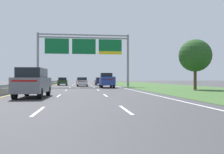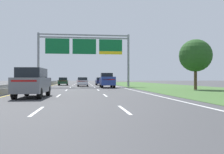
{
  "view_description": "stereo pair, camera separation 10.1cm",
  "coord_description": "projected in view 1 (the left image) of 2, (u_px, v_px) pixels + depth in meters",
  "views": [
    {
      "loc": [
        -0.05,
        0.15,
        1.37
      ],
      "look_at": [
        2.88,
        23.37,
        1.51
      ],
      "focal_mm": 38.53,
      "sensor_mm": 36.0,
      "label": 1
    },
    {
      "loc": [
        0.05,
        0.14,
        1.37
      ],
      "look_at": [
        2.88,
        23.37,
        1.51
      ],
      "focal_mm": 38.53,
      "sensor_mm": 36.0,
      "label": 2
    }
  ],
  "objects": [
    {
      "name": "ground_plane",
      "position": [
        82.0,
        88.0,
        34.57
      ],
      "size": [
        220.0,
        220.0,
        0.0
      ],
      "primitive_type": "plane",
      "color": "#3D3D3F"
    },
    {
      "name": "lane_striping",
      "position": [
        82.0,
        88.0,
        34.12
      ],
      "size": [
        11.96,
        106.0,
        0.01
      ],
      "color": "white",
      "rests_on": "ground"
    },
    {
      "name": "grass_verge_right",
      "position": [
        175.0,
        87.0,
        36.32
      ],
      "size": [
        14.0,
        110.0,
        0.02
      ],
      "primitive_type": "cube",
      "color": "#3D602D",
      "rests_on": "ground"
    },
    {
      "name": "median_barrier_concrete",
      "position": [
        35.0,
        86.0,
        33.75
      ],
      "size": [
        0.6,
        110.0,
        0.85
      ],
      "color": "gray",
      "rests_on": "ground"
    },
    {
      "name": "overhead_sign_gantry",
      "position": [
        84.0,
        49.0,
        39.32
      ],
      "size": [
        15.06,
        0.42,
        8.74
      ],
      "color": "gray",
      "rests_on": "ground"
    },
    {
      "name": "pickup_truck_blue",
      "position": [
        107.0,
        80.0,
        35.73
      ],
      "size": [
        2.08,
        5.43,
        2.2
      ],
      "rotation": [
        0.0,
        0.0,
        1.56
      ],
      "color": "navy",
      "rests_on": "ground"
    },
    {
      "name": "car_navy_right_lane_sedan",
      "position": [
        100.0,
        81.0,
        49.28
      ],
      "size": [
        1.85,
        4.41,
        1.57
      ],
      "rotation": [
        0.0,
        0.0,
        1.58
      ],
      "color": "#161E47",
      "rests_on": "ground"
    },
    {
      "name": "car_darkgreen_left_lane_sedan",
      "position": [
        63.0,
        81.0,
        48.07
      ],
      "size": [
        1.94,
        4.45,
        1.57
      ],
      "rotation": [
        0.0,
        0.0,
        1.6
      ],
      "color": "#193D23",
      "rests_on": "ground"
    },
    {
      "name": "car_red_centre_lane_sedan",
      "position": [
        81.0,
        81.0,
        51.34
      ],
      "size": [
        1.91,
        4.44,
        1.57
      ],
      "rotation": [
        0.0,
        0.0,
        1.55
      ],
      "color": "maroon",
      "rests_on": "ground"
    },
    {
      "name": "car_white_centre_lane_sedan",
      "position": [
        82.0,
        82.0,
        42.11
      ],
      "size": [
        1.85,
        4.41,
        1.57
      ],
      "rotation": [
        0.0,
        0.0,
        1.56
      ],
      "color": "silver",
      "rests_on": "ground"
    },
    {
      "name": "car_grey_left_lane_suv",
      "position": [
        33.0,
        82.0,
        17.33
      ],
      "size": [
        2.03,
        4.75,
        2.11
      ],
      "rotation": [
        0.0,
        0.0,
        1.54
      ],
      "color": "slate",
      "rests_on": "ground"
    },
    {
      "name": "roadside_tree_mid",
      "position": [
        195.0,
        56.0,
        29.32
      ],
      "size": [
        3.95,
        3.95,
        6.16
      ],
      "color": "#4C3823",
      "rests_on": "ground"
    }
  ]
}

